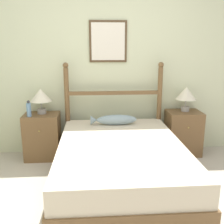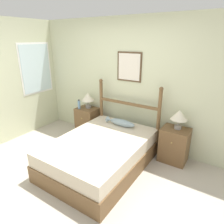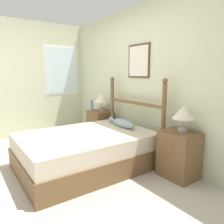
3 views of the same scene
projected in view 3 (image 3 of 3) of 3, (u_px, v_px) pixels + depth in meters
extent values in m
plane|color=#B7AD9E|center=(44.00, 173.00, 3.15)|extent=(16.00, 16.00, 0.00)
cube|color=beige|center=(137.00, 81.00, 3.90)|extent=(6.40, 0.06, 2.55)
cube|color=#4C3823|center=(139.00, 61.00, 3.74)|extent=(0.53, 0.02, 0.57)
cube|color=silver|center=(138.00, 61.00, 3.74)|extent=(0.47, 0.01, 0.51)
cube|color=beige|center=(9.00, 80.00, 4.64)|extent=(0.06, 6.40, 2.55)
cube|color=white|center=(61.00, 71.00, 5.24)|extent=(0.01, 0.83, 1.16)
cube|color=silver|center=(61.00, 71.00, 5.24)|extent=(0.01, 0.75, 1.08)
cube|color=brown|center=(87.00, 157.00, 3.33)|extent=(1.39, 1.95, 0.29)
cube|color=beige|center=(86.00, 141.00, 3.29)|extent=(1.35, 1.91, 0.23)
cylinder|color=brown|center=(112.00, 113.00, 4.31)|extent=(0.07, 0.07, 1.27)
sphere|color=brown|center=(112.00, 79.00, 4.19)|extent=(0.08, 0.08, 0.08)
cylinder|color=brown|center=(163.00, 126.00, 3.25)|extent=(0.07, 0.07, 1.27)
sphere|color=brown|center=(165.00, 81.00, 3.13)|extent=(0.08, 0.08, 0.08)
cube|color=brown|center=(134.00, 103.00, 3.73)|extent=(1.32, 0.05, 0.05)
cube|color=brown|center=(100.00, 126.00, 4.61)|extent=(0.48, 0.38, 0.64)
sphere|color=tan|center=(91.00, 120.00, 4.47)|extent=(0.02, 0.02, 0.02)
cube|color=brown|center=(179.00, 155.00, 2.97)|extent=(0.48, 0.38, 0.64)
sphere|color=tan|center=(169.00, 147.00, 2.83)|extent=(0.02, 0.02, 0.02)
cylinder|color=gray|center=(101.00, 109.00, 4.57)|extent=(0.12, 0.12, 0.07)
cylinder|color=gray|center=(101.00, 105.00, 4.56)|extent=(0.02, 0.02, 0.10)
cone|color=beige|center=(101.00, 98.00, 4.53)|extent=(0.29, 0.29, 0.17)
cylinder|color=gray|center=(183.00, 129.00, 2.91)|extent=(0.12, 0.12, 0.07)
cylinder|color=gray|center=(183.00, 123.00, 2.90)|extent=(0.02, 0.02, 0.10)
cone|color=beige|center=(183.00, 112.00, 2.87)|extent=(0.29, 0.29, 0.17)
cylinder|color=#668CB2|center=(92.00, 106.00, 4.59)|extent=(0.06, 0.06, 0.18)
sphere|color=#333338|center=(92.00, 101.00, 4.57)|extent=(0.04, 0.04, 0.04)
ellipsoid|color=#8499A3|center=(123.00, 123.00, 3.63)|extent=(0.54, 0.15, 0.14)
cone|color=#8499A3|center=(113.00, 120.00, 3.88)|extent=(0.09, 0.12, 0.12)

